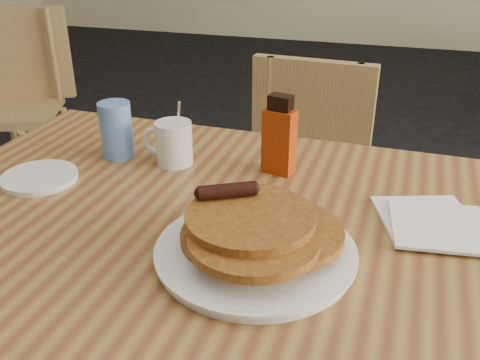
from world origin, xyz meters
name	(u,v)px	position (x,y,z in m)	size (l,w,h in m)	color
main_table	(237,241)	(0.01, 0.00, 0.71)	(1.35, 0.94, 0.75)	olive
chair_main_far	(303,175)	(0.01, 0.72, 0.51)	(0.41, 0.41, 0.85)	tan
chair_wall_extra	(21,87)	(-1.43, 1.25, 0.51)	(0.50, 0.52, 0.86)	tan
pancake_plate	(256,241)	(0.07, -0.09, 0.78)	(0.32, 0.32, 0.10)	white
coffee_mug	(173,142)	(-0.20, 0.20, 0.80)	(0.11, 0.08, 0.15)	white
syrup_bottle	(279,137)	(0.03, 0.23, 0.83)	(0.07, 0.05, 0.17)	maroon
napkin_stack	(433,222)	(0.35, 0.09, 0.76)	(0.21, 0.22, 0.01)	white
blue_tumbler	(116,130)	(-0.33, 0.20, 0.81)	(0.07, 0.07, 0.13)	#537DC3
side_saucer	(40,177)	(-0.43, 0.04, 0.76)	(0.16, 0.16, 0.01)	white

